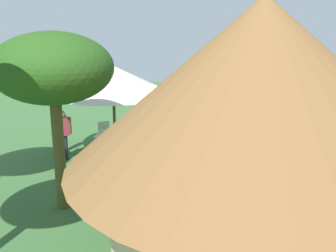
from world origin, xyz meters
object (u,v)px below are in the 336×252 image
patio_chair_near_lawn (123,149)px  zebra_nearest_camera (202,115)px  standing_watcher (296,118)px  patio_dining_table (115,136)px  acacia_tree_far_lawn (53,70)px  striped_lounge_chair (209,149)px  thatched_hut (258,131)px  shade_umbrella (113,80)px  zebra_by_umbrella (304,151)px  guest_behind_table (61,127)px  patio_chair_near_hut (105,132)px  guest_beside_umbrella (63,130)px

patio_chair_near_lawn → zebra_nearest_camera: (-1.70, -3.92, 0.42)m
patio_chair_near_lawn → standing_watcher: (-5.28, -3.96, 0.51)m
patio_dining_table → acacia_tree_far_lawn: size_ratio=0.34×
patio_chair_near_lawn → striped_lounge_chair: bearing=-3.6°
thatched_hut → shade_umbrella: bearing=-46.9°
shade_umbrella → zebra_by_umbrella: bearing=169.0°
shade_umbrella → standing_watcher: bearing=-153.1°
guest_behind_table → striped_lounge_chair: 5.20m
patio_chair_near_lawn → standing_watcher: bearing=-0.9°
patio_chair_near_lawn → zebra_by_umbrella: zebra_by_umbrella is taller
patio_chair_near_hut → zebra_by_umbrella: (-6.95, 2.03, 0.53)m
patio_dining_table → patio_chair_near_hut: 1.17m
zebra_by_umbrella → thatched_hut: bearing=-45.1°
guest_behind_table → zebra_by_umbrella: (-7.96, 0.69, 0.11)m
shade_umbrella → standing_watcher: shade_umbrella is taller
guest_beside_umbrella → guest_behind_table: 0.76m
patio_chair_near_hut → guest_beside_umbrella: guest_beside_umbrella is taller
patio_dining_table → patio_chair_near_lawn: patio_chair_near_lawn is taller
shade_umbrella → patio_dining_table: shade_umbrella is taller
patio_chair_near_hut → guest_beside_umbrella: size_ratio=0.53×
patio_chair_near_hut → standing_watcher: bearing=153.6°
patio_dining_table → guest_beside_umbrella: size_ratio=0.84×
thatched_hut → zebra_nearest_camera: size_ratio=3.67×
patio_dining_table → striped_lounge_chair: 3.29m
standing_watcher → zebra_nearest_camera: bearing=49.9°
thatched_hut → acacia_tree_far_lawn: 4.85m
patio_chair_near_hut → zebra_nearest_camera: bearing=169.5°
thatched_hut → patio_chair_near_hut: size_ratio=6.86×
patio_chair_near_lawn → zebra_by_umbrella: 5.46m
zebra_by_umbrella → acacia_tree_far_lawn: (5.58, 3.01, 2.30)m
thatched_hut → zebra_nearest_camera: (2.76, -8.52, -1.70)m
patio_chair_near_hut → guest_beside_umbrella: bearing=29.9°
patio_chair_near_lawn → striped_lounge_chair: 2.99m
zebra_nearest_camera → acacia_tree_far_lawn: (1.86, 7.21, 2.41)m
patio_chair_near_lawn → zebra_by_umbrella: bearing=-40.7°
patio_dining_table → acacia_tree_far_lawn: (-0.56, 4.21, 2.70)m
thatched_hut → guest_behind_table: size_ratio=3.91×
patio_chair_near_hut → standing_watcher: size_ratio=0.53×
thatched_hut → patio_chair_near_lawn: bearing=-45.9°
shade_umbrella → patio_dining_table: bearing=90.0°
shade_umbrella → guest_behind_table: (1.82, 0.51, -1.64)m
striped_lounge_chair → zebra_nearest_camera: size_ratio=0.54×
standing_watcher → zebra_by_umbrella: standing_watcher is taller
guest_beside_umbrella → guest_behind_table: guest_beside_umbrella is taller
patio_dining_table → patio_chair_near_lawn: 1.17m
guest_behind_table → patio_dining_table: bearing=113.7°
patio_dining_table → guest_beside_umbrella: 1.78m
patio_chair_near_hut → guest_behind_table: size_ratio=0.57×
shade_umbrella → standing_watcher: (-5.99, -3.04, -1.57)m
shade_umbrella → guest_beside_umbrella: bearing=39.1°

